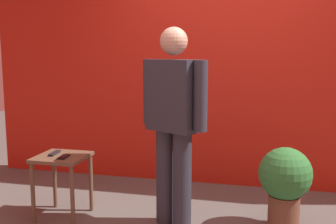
% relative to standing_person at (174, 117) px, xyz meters
% --- Properties ---
extents(back_wall_red, '(5.54, 0.12, 2.92)m').
position_rel_standing_person_xyz_m(back_wall_red, '(0.33, 1.23, 0.53)').
color(back_wall_red, red).
rests_on(back_wall_red, ground_plane).
extents(standing_person, '(0.63, 0.40, 1.67)m').
position_rel_standing_person_xyz_m(standing_person, '(0.00, 0.00, 0.00)').
color(standing_person, '#2D2D38').
rests_on(standing_person, ground_plane).
extents(side_table, '(0.43, 0.43, 0.56)m').
position_rel_standing_person_xyz_m(side_table, '(-1.00, -0.06, -0.48)').
color(side_table, brown).
rests_on(side_table, ground_plane).
extents(cell_phone, '(0.08, 0.15, 0.01)m').
position_rel_standing_person_xyz_m(cell_phone, '(-0.95, -0.12, -0.36)').
color(cell_phone, black).
rests_on(cell_phone, side_table).
extents(tv_remote, '(0.06, 0.17, 0.02)m').
position_rel_standing_person_xyz_m(tv_remote, '(-1.08, -0.04, -0.36)').
color(tv_remote, black).
rests_on(tv_remote, side_table).
extents(potted_plant, '(0.44, 0.44, 0.69)m').
position_rel_standing_person_xyz_m(potted_plant, '(0.91, 0.17, -0.53)').
color(potted_plant, brown).
rests_on(potted_plant, ground_plane).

